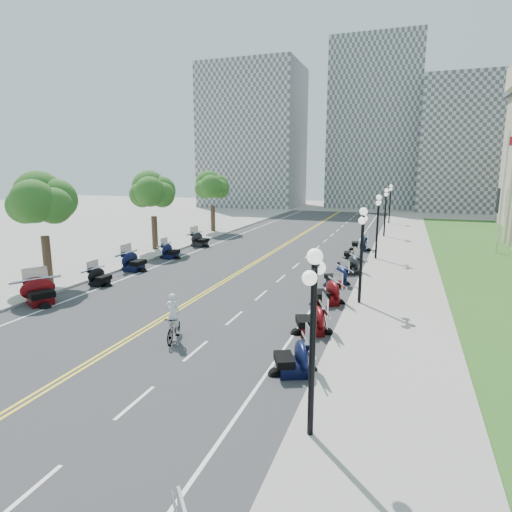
% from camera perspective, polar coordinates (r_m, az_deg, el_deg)
% --- Properties ---
extents(ground, '(160.00, 160.00, 0.00)m').
position_cam_1_polar(ground, '(21.98, -10.70, -7.21)').
color(ground, gray).
extents(road, '(16.00, 90.00, 0.01)m').
position_cam_1_polar(road, '(30.70, -1.39, -1.66)').
color(road, '#333335').
rests_on(road, ground).
extents(centerline_yellow_a, '(0.12, 90.00, 0.00)m').
position_cam_1_polar(centerline_yellow_a, '(30.74, -1.60, -1.63)').
color(centerline_yellow_a, yellow).
rests_on(centerline_yellow_a, road).
extents(centerline_yellow_b, '(0.12, 90.00, 0.00)m').
position_cam_1_polar(centerline_yellow_b, '(30.66, -1.18, -1.66)').
color(centerline_yellow_b, yellow).
rests_on(centerline_yellow_b, road).
extents(edge_line_north, '(0.12, 90.00, 0.00)m').
position_cam_1_polar(edge_line_north, '(29.12, 10.49, -2.56)').
color(edge_line_north, white).
rests_on(edge_line_north, road).
extents(edge_line_south, '(0.12, 90.00, 0.00)m').
position_cam_1_polar(edge_line_south, '(33.45, -11.70, -0.79)').
color(edge_line_south, white).
rests_on(edge_line_south, road).
extents(lane_dash_3, '(0.12, 2.00, 0.00)m').
position_cam_1_polar(lane_dash_3, '(11.76, -28.30, -26.23)').
color(lane_dash_3, white).
rests_on(lane_dash_3, road).
extents(lane_dash_4, '(0.12, 2.00, 0.00)m').
position_cam_1_polar(lane_dash_4, '(14.21, -15.81, -18.25)').
color(lane_dash_4, white).
rests_on(lane_dash_4, road).
extents(lane_dash_5, '(0.12, 2.00, 0.00)m').
position_cam_1_polar(lane_dash_5, '(17.26, -8.03, -12.39)').
color(lane_dash_5, white).
rests_on(lane_dash_5, road).
extents(lane_dash_6, '(0.12, 2.00, 0.00)m').
position_cam_1_polar(lane_dash_6, '(20.63, -2.89, -8.24)').
color(lane_dash_6, white).
rests_on(lane_dash_6, road).
extents(lane_dash_7, '(0.12, 2.00, 0.00)m').
position_cam_1_polar(lane_dash_7, '(24.19, 0.70, -5.24)').
color(lane_dash_7, white).
rests_on(lane_dash_7, road).
extents(lane_dash_8, '(0.12, 2.00, 0.00)m').
position_cam_1_polar(lane_dash_8, '(27.87, 3.33, -3.01)').
color(lane_dash_8, white).
rests_on(lane_dash_8, road).
extents(lane_dash_9, '(0.12, 2.00, 0.00)m').
position_cam_1_polar(lane_dash_9, '(31.63, 5.33, -1.30)').
color(lane_dash_9, white).
rests_on(lane_dash_9, road).
extents(lane_dash_10, '(0.12, 2.00, 0.00)m').
position_cam_1_polar(lane_dash_10, '(35.45, 6.91, 0.05)').
color(lane_dash_10, white).
rests_on(lane_dash_10, road).
extents(lane_dash_11, '(0.12, 2.00, 0.00)m').
position_cam_1_polar(lane_dash_11, '(39.30, 8.17, 1.13)').
color(lane_dash_11, white).
rests_on(lane_dash_11, road).
extents(lane_dash_12, '(0.12, 2.00, 0.00)m').
position_cam_1_polar(lane_dash_12, '(43.17, 9.21, 2.02)').
color(lane_dash_12, white).
rests_on(lane_dash_12, road).
extents(lane_dash_13, '(0.12, 2.00, 0.00)m').
position_cam_1_polar(lane_dash_13, '(47.07, 10.08, 2.76)').
color(lane_dash_13, white).
rests_on(lane_dash_13, road).
extents(lane_dash_14, '(0.12, 2.00, 0.00)m').
position_cam_1_polar(lane_dash_14, '(50.98, 10.82, 3.39)').
color(lane_dash_14, white).
rests_on(lane_dash_14, road).
extents(lane_dash_15, '(0.12, 2.00, 0.00)m').
position_cam_1_polar(lane_dash_15, '(54.91, 11.46, 3.93)').
color(lane_dash_15, white).
rests_on(lane_dash_15, road).
extents(lane_dash_16, '(0.12, 2.00, 0.00)m').
position_cam_1_polar(lane_dash_16, '(58.85, 12.00, 4.40)').
color(lane_dash_16, white).
rests_on(lane_dash_16, road).
extents(lane_dash_17, '(0.12, 2.00, 0.00)m').
position_cam_1_polar(lane_dash_17, '(62.79, 12.48, 4.80)').
color(lane_dash_17, white).
rests_on(lane_dash_17, road).
extents(lane_dash_18, '(0.12, 2.00, 0.00)m').
position_cam_1_polar(lane_dash_18, '(66.74, 12.91, 5.16)').
color(lane_dash_18, white).
rests_on(lane_dash_18, road).
extents(lane_dash_19, '(0.12, 2.00, 0.00)m').
position_cam_1_polar(lane_dash_19, '(70.70, 13.29, 5.48)').
color(lane_dash_19, white).
rests_on(lane_dash_19, road).
extents(sidewalk_north, '(5.00, 90.00, 0.15)m').
position_cam_1_polar(sidewalk_north, '(28.80, 18.59, -3.00)').
color(sidewalk_north, '#9E9991').
rests_on(sidewalk_north, ground).
extents(sidewalk_south, '(5.00, 90.00, 0.15)m').
position_cam_1_polar(sidewalk_south, '(35.70, -17.36, -0.21)').
color(sidewalk_south, '#9E9991').
rests_on(sidewalk_south, ground).
extents(lawn, '(9.00, 60.00, 0.10)m').
position_cam_1_polar(lawn, '(37.27, 29.62, -0.76)').
color(lawn, '#356023').
rests_on(lawn, ground).
extents(distant_block_a, '(18.00, 14.00, 26.00)m').
position_cam_1_polar(distant_block_a, '(85.14, -0.37, 15.49)').
color(distant_block_a, gray).
rests_on(distant_block_a, ground).
extents(distant_block_b, '(16.00, 12.00, 30.00)m').
position_cam_1_polar(distant_block_b, '(86.60, 15.51, 16.35)').
color(distant_block_b, gray).
rests_on(distant_block_b, ground).
extents(distant_block_c, '(20.00, 14.00, 22.00)m').
position_cam_1_polar(distant_block_c, '(83.85, 27.88, 12.90)').
color(distant_block_c, gray).
rests_on(distant_block_c, ground).
extents(street_lamp_1, '(0.50, 1.20, 4.90)m').
position_cam_1_polar(street_lamp_1, '(11.05, 7.53, -11.83)').
color(street_lamp_1, black).
rests_on(street_lamp_1, sidewalk_north).
extents(street_lamp_2, '(0.50, 1.20, 4.90)m').
position_cam_1_polar(street_lamp_2, '(22.48, 13.87, -0.07)').
color(street_lamp_2, black).
rests_on(street_lamp_2, sidewalk_north).
extents(street_lamp_3, '(0.50, 1.20, 4.90)m').
position_cam_1_polar(street_lamp_3, '(34.30, 15.87, 3.70)').
color(street_lamp_3, black).
rests_on(street_lamp_3, sidewalk_north).
extents(street_lamp_4, '(0.50, 1.20, 4.90)m').
position_cam_1_polar(street_lamp_4, '(46.22, 16.84, 5.53)').
color(street_lamp_4, black).
rests_on(street_lamp_4, sidewalk_north).
extents(street_lamp_5, '(0.50, 1.20, 4.90)m').
position_cam_1_polar(street_lamp_5, '(58.16, 17.42, 6.61)').
color(street_lamp_5, black).
rests_on(street_lamp_5, sidewalk_north).
extents(flagpole, '(1.10, 0.20, 10.00)m').
position_cam_1_polar(flagpole, '(40.69, 30.04, 7.16)').
color(flagpole, silver).
rests_on(flagpole, ground).
extents(tree_2, '(4.80, 4.80, 9.20)m').
position_cam_1_polar(tree_2, '(28.77, -26.63, 5.84)').
color(tree_2, '#235619').
rests_on(tree_2, sidewalk_south).
extents(tree_3, '(4.80, 4.80, 9.20)m').
position_cam_1_polar(tree_3, '(38.09, -13.57, 7.79)').
color(tree_3, '#235619').
rests_on(tree_3, sidewalk_south).
extents(tree_4, '(4.80, 4.80, 9.20)m').
position_cam_1_polar(tree_4, '(48.60, -5.84, 8.76)').
color(tree_4, '#235619').
rests_on(tree_4, sidewalk_south).
extents(motorcycle_n_4, '(2.55, 2.55, 1.35)m').
position_cam_1_polar(motorcycle_n_4, '(15.13, 4.95, -13.12)').
color(motorcycle_n_4, black).
rests_on(motorcycle_n_4, road).
extents(motorcycle_n_5, '(2.58, 2.58, 1.39)m').
position_cam_1_polar(motorcycle_n_5, '(18.68, 7.41, -8.24)').
color(motorcycle_n_5, '#590A0C').
rests_on(motorcycle_n_5, road).
extents(motorcycle_n_6, '(2.83, 2.83, 1.44)m').
position_cam_1_polar(motorcycle_n_6, '(22.73, 9.44, -4.64)').
color(motorcycle_n_6, '#590A0C').
rests_on(motorcycle_n_6, road).
extents(motorcycle_n_7, '(2.62, 2.62, 1.31)m').
position_cam_1_polar(motorcycle_n_7, '(26.51, 10.68, -2.51)').
color(motorcycle_n_7, black).
rests_on(motorcycle_n_7, road).
extents(motorcycle_n_8, '(2.76, 2.76, 1.41)m').
position_cam_1_polar(motorcycle_n_8, '(29.72, 12.30, -0.97)').
color(motorcycle_n_8, black).
rests_on(motorcycle_n_8, road).
extents(motorcycle_n_9, '(2.08, 2.08, 1.28)m').
position_cam_1_polar(motorcycle_n_9, '(34.17, 12.63, 0.50)').
color(motorcycle_n_9, black).
rests_on(motorcycle_n_9, road).
extents(motorcycle_n_10, '(2.39, 2.39, 1.46)m').
position_cam_1_polar(motorcycle_n_10, '(38.43, 13.68, 1.78)').
color(motorcycle_n_10, black).
rests_on(motorcycle_n_10, road).
extents(motorcycle_s_5, '(3.00, 3.00, 1.54)m').
position_cam_1_polar(motorcycle_s_5, '(25.04, -26.88, -4.13)').
color(motorcycle_s_5, '#590A0C').
rests_on(motorcycle_s_5, road).
extents(motorcycle_s_6, '(1.82, 1.82, 1.23)m').
position_cam_1_polar(motorcycle_s_6, '(27.74, -20.12, -2.49)').
color(motorcycle_s_6, black).
rests_on(motorcycle_s_6, road).
extents(motorcycle_s_7, '(2.19, 2.19, 1.51)m').
position_cam_1_polar(motorcycle_s_7, '(31.01, -15.99, -0.55)').
color(motorcycle_s_7, black).
rests_on(motorcycle_s_7, road).
extents(motorcycle_s_8, '(1.98, 1.98, 1.34)m').
position_cam_1_polar(motorcycle_s_8, '(34.65, -11.34, 0.75)').
color(motorcycle_s_8, black).
rests_on(motorcycle_s_8, road).
extents(motorcycle_s_9, '(2.40, 2.40, 1.49)m').
position_cam_1_polar(motorcycle_s_9, '(39.63, -7.50, 2.31)').
color(motorcycle_s_9, black).
rests_on(motorcycle_s_9, road).
extents(bicycle, '(0.99, 1.95, 1.13)m').
position_cam_1_polar(bicycle, '(18.14, -10.92, -9.39)').
color(bicycle, '#A51414').
rests_on(bicycle, road).
extents(cyclist_rider, '(0.62, 0.41, 1.69)m').
position_cam_1_polar(cyclist_rider, '(17.70, -11.09, -5.11)').
color(cyclist_rider, silver).
rests_on(cyclist_rider, bicycle).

